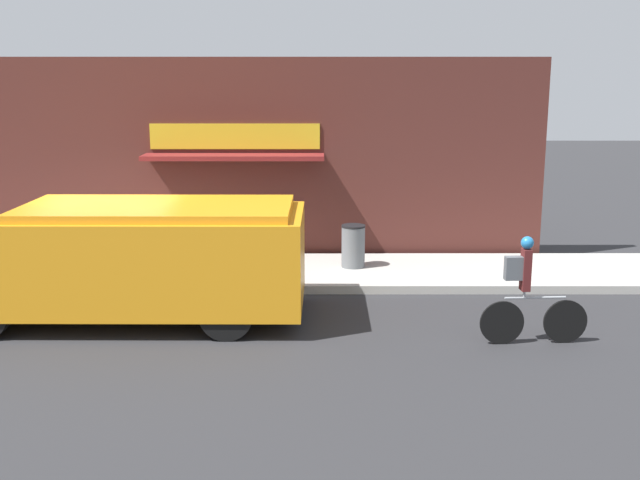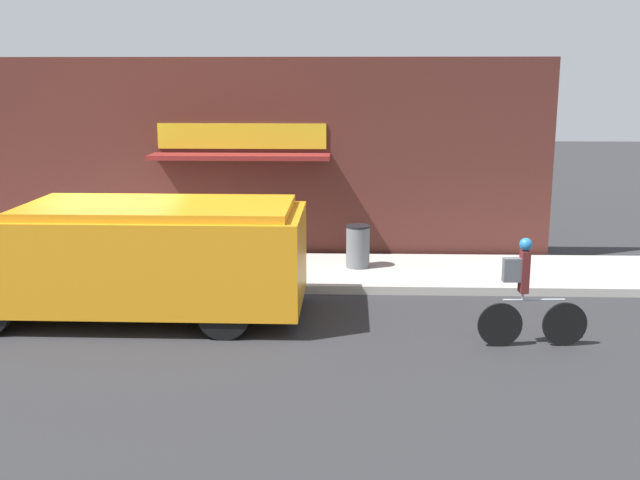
{
  "view_description": "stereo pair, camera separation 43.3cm",
  "coord_description": "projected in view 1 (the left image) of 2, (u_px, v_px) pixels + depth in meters",
  "views": [
    {
      "loc": [
        4.02,
        -13.62,
        4.03
      ],
      "look_at": [
        3.99,
        -0.2,
        1.1
      ],
      "focal_mm": 42.0,
      "sensor_mm": 36.0,
      "label": 1
    },
    {
      "loc": [
        4.46,
        -13.61,
        4.03
      ],
      "look_at": [
        3.99,
        -0.2,
        1.1
      ],
      "focal_mm": 42.0,
      "sensor_mm": 36.0,
      "label": 2
    }
  ],
  "objects": [
    {
      "name": "school_bus",
      "position": [
        139.0,
        259.0,
        12.53
      ],
      "size": [
        6.18,
        2.82,
        1.97
      ],
      "rotation": [
        0.0,
        0.0,
        -0.01
      ],
      "color": "orange",
      "rests_on": "ground_plane"
    },
    {
      "name": "trash_bin",
      "position": [
        355.0,
        246.0,
        15.49
      ],
      "size": [
        0.49,
        0.49,
        0.88
      ],
      "color": "slate",
      "rests_on": "sidewalk"
    },
    {
      "name": "sidewalk",
      "position": [
        128.0,
        272.0,
        15.48
      ],
      "size": [
        28.0,
        2.7,
        0.16
      ],
      "color": "#ADAAA3",
      "rests_on": "ground_plane"
    },
    {
      "name": "storefront",
      "position": [
        143.0,
        160.0,
        16.55
      ],
      "size": [
        17.96,
        0.95,
        4.45
      ],
      "color": "#4C231E",
      "rests_on": "ground_plane"
    },
    {
      "name": "cyclist",
      "position": [
        530.0,
        294.0,
        11.39
      ],
      "size": [
        1.68,
        0.21,
        1.69
      ],
      "rotation": [
        0.0,
        0.0,
        0.06
      ],
      "color": "black",
      "rests_on": "ground_plane"
    },
    {
      "name": "ground_plane",
      "position": [
        110.0,
        294.0,
        14.18
      ],
      "size": [
        70.0,
        70.0,
        0.0
      ],
      "primitive_type": "plane",
      "color": "#2B2B2D"
    }
  ]
}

